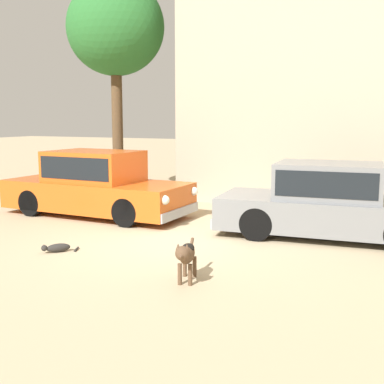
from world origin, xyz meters
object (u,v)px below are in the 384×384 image
at_px(parked_sedan_nearest, 96,184).
at_px(parked_sedan_second, 329,201).
at_px(stray_dog_spotted, 187,254).
at_px(stray_cat, 57,248).
at_px(acacia_tree_left, 115,29).

bearing_deg(parked_sedan_nearest, parked_sedan_second, 2.39).
xyz_separation_m(stray_dog_spotted, stray_cat, (-2.71, 0.50, -0.33)).
distance_m(parked_sedan_nearest, acacia_tree_left, 5.15).
distance_m(stray_dog_spotted, acacia_tree_left, 9.38).
bearing_deg(parked_sedan_nearest, stray_cat, -64.73).
bearing_deg(acacia_tree_left, parked_sedan_second, -23.10).
height_order(parked_sedan_second, stray_cat, parked_sedan_second).
relative_size(parked_sedan_nearest, acacia_tree_left, 0.75).
xyz_separation_m(parked_sedan_nearest, stray_cat, (1.31, -3.01, -0.67)).
bearing_deg(acacia_tree_left, stray_cat, -66.74).
height_order(parked_sedan_nearest, stray_dog_spotted, parked_sedan_nearest).
bearing_deg(stray_dog_spotted, parked_sedan_second, 144.03).
height_order(parked_sedan_second, acacia_tree_left, acacia_tree_left).
height_order(stray_dog_spotted, stray_cat, stray_dog_spotted).
relative_size(stray_dog_spotted, stray_cat, 1.74).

